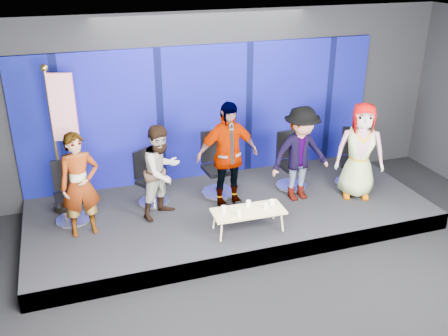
# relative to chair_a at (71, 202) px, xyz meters

# --- Properties ---
(ground) EXTENTS (10.00, 10.00, 0.00)m
(ground) POSITION_rel_chair_a_xyz_m (2.69, -2.85, -0.64)
(ground) COLOR black
(ground) RESTS_ON ground
(room_walls) EXTENTS (10.02, 8.02, 3.51)m
(room_walls) POSITION_rel_chair_a_xyz_m (2.69, -2.85, 1.78)
(room_walls) COLOR black
(room_walls) RESTS_ON ground
(riser) EXTENTS (7.00, 3.00, 0.30)m
(riser) POSITION_rel_chair_a_xyz_m (2.69, -0.35, -0.49)
(riser) COLOR black
(riser) RESTS_ON ground
(backdrop) EXTENTS (7.00, 0.08, 2.60)m
(backdrop) POSITION_rel_chair_a_xyz_m (2.69, 1.10, 0.96)
(backdrop) COLOR #060B4D
(backdrop) RESTS_ON riser
(chair_a) EXTENTS (0.65, 0.65, 1.05)m
(chair_a) POSITION_rel_chair_a_xyz_m (0.00, 0.00, 0.00)
(chair_a) COLOR silver
(chair_a) RESTS_ON riser
(panelist_a) EXTENTS (0.66, 0.47, 1.70)m
(panelist_a) POSITION_rel_chair_a_xyz_m (0.17, -0.47, 0.50)
(panelist_a) COLOR black
(panelist_a) RESTS_ON riser
(chair_b) EXTENTS (0.78, 0.78, 1.00)m
(chair_b) POSITION_rel_chair_a_xyz_m (1.39, 0.20, -0.02)
(chair_b) COLOR silver
(chair_b) RESTS_ON riser
(panelist_b) EXTENTS (0.99, 0.95, 1.62)m
(panelist_b) POSITION_rel_chair_a_xyz_m (1.51, -0.28, 0.46)
(panelist_b) COLOR black
(panelist_b) RESTS_ON riser
(chair_c) EXTENTS (0.71, 0.71, 1.18)m
(chair_c) POSITION_rel_chair_a_xyz_m (2.64, 0.19, 0.04)
(chair_c) COLOR silver
(chair_c) RESTS_ON riser
(panelist_c) EXTENTS (1.15, 0.54, 1.91)m
(panelist_c) POSITION_rel_chair_a_xyz_m (2.65, -0.32, 0.61)
(panelist_c) COLOR black
(panelist_c) RESTS_ON riser
(chair_d) EXTENTS (0.64, 0.64, 1.08)m
(chair_d) POSITION_rel_chair_a_xyz_m (4.05, 0.03, 0.01)
(chair_d) COLOR silver
(chair_d) RESTS_ON riser
(panelist_d) EXTENTS (1.17, 0.72, 1.74)m
(panelist_d) POSITION_rel_chair_a_xyz_m (3.97, -0.47, 0.53)
(panelist_d) COLOR black
(panelist_d) RESTS_ON riser
(chair_e) EXTENTS (0.82, 0.82, 1.09)m
(chair_e) POSITION_rel_chair_a_xyz_m (5.23, -0.23, 0.02)
(chair_e) COLOR silver
(chair_e) RESTS_ON riser
(panelist_e) EXTENTS (1.02, 0.88, 1.77)m
(panelist_e) POSITION_rel_chair_a_xyz_m (5.04, -0.70, 0.54)
(panelist_e) COLOR black
(panelist_e) RESTS_ON riser
(coffee_table) EXTENTS (1.18, 0.53, 0.36)m
(coffee_table) POSITION_rel_chair_a_xyz_m (2.69, -1.24, -0.01)
(coffee_table) COLOR tan
(coffee_table) RESTS_ON riser
(mug_a) EXTENTS (0.08, 0.08, 0.10)m
(mug_a) POSITION_rel_chair_a_xyz_m (2.31, -1.15, 0.06)
(mug_a) COLOR white
(mug_a) RESTS_ON coffee_table
(mug_b) EXTENTS (0.08, 0.08, 0.09)m
(mug_b) POSITION_rel_chair_a_xyz_m (2.49, -1.35, 0.06)
(mug_b) COLOR white
(mug_b) RESTS_ON coffee_table
(mug_c) EXTENTS (0.08, 0.08, 0.09)m
(mug_c) POSITION_rel_chair_a_xyz_m (2.75, -1.10, 0.06)
(mug_c) COLOR white
(mug_c) RESTS_ON coffee_table
(mug_d) EXTENTS (0.08, 0.08, 0.09)m
(mug_d) POSITION_rel_chair_a_xyz_m (2.98, -1.27, 0.06)
(mug_d) COLOR white
(mug_d) RESTS_ON coffee_table
(mug_e) EXTENTS (0.08, 0.08, 0.10)m
(mug_e) POSITION_rel_chair_a_xyz_m (3.12, -1.20, 0.06)
(mug_e) COLOR white
(mug_e) RESTS_ON coffee_table
(flag_stand) EXTENTS (0.57, 0.34, 2.57)m
(flag_stand) POSITION_rel_chair_a_xyz_m (0.00, 0.40, 1.01)
(flag_stand) COLOR black
(flag_stand) RESTS_ON riser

